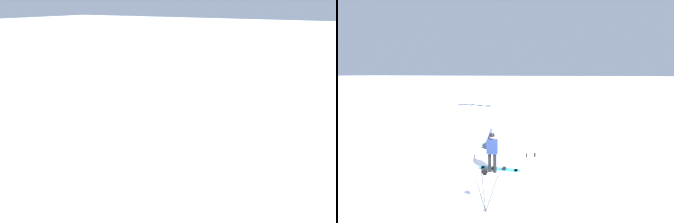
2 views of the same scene
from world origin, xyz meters
The scene contains 0 objects.
Camera 1 is at (0.88, -7.62, 7.72)m, focal length 38.05 mm.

